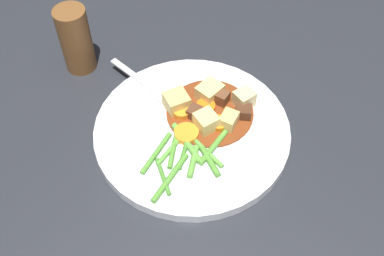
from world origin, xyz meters
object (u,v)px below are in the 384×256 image
Objects in this scene: dinner_plate at (192,132)px; carrot_slice_3 at (208,108)px; potato_chunk_2 at (244,99)px; pepper_mill at (76,40)px; carrot_slice_2 at (219,124)px; carrot_slice_0 at (185,133)px; potato_chunk_3 at (210,92)px; meat_chunk_0 at (221,98)px; meat_chunk_1 at (195,113)px; fork at (153,89)px; potato_chunk_1 at (177,102)px; potato_chunk_0 at (206,122)px; carrot_slice_1 at (182,112)px; potato_chunk_4 at (229,121)px; meat_chunk_2 at (243,112)px.

dinner_plate is 10.01× the size of carrot_slice_3.
potato_chunk_2 is 0.25× the size of pepper_mill.
carrot_slice_2 is 0.06m from potato_chunk_2.
potato_chunk_3 is at bearing 2.90° from carrot_slice_0.
meat_chunk_0 reaches higher than dinner_plate.
meat_chunk_1 is at bearing 138.01° from potato_chunk_2.
carrot_slice_2 is 0.15× the size of fork.
potato_chunk_1 is (0.02, 0.04, 0.02)m from dinner_plate.
carrot_slice_3 is 0.86× the size of potato_chunk_1.
carrot_slice_0 is 0.08m from meat_chunk_0.
potato_chunk_2 is 0.16× the size of fork.
meat_chunk_0 is 0.05m from meat_chunk_1.
carrot_slice_0 is at bearing -173.61° from meat_chunk_1.
potato_chunk_1 is 0.05m from fork.
carrot_slice_0 reaches higher than fork.
carrot_slice_3 is at bearing 56.07° from carrot_slice_2.
potato_chunk_0 is 0.17× the size of fork.
potato_chunk_0 is 0.84× the size of potato_chunk_3.
potato_chunk_0 is 1.45× the size of meat_chunk_1.
carrot_slice_1 is 0.91× the size of carrot_slice_3.
carrot_slice_1 is at bearing 103.86° from potato_chunk_4.
potato_chunk_1 is at bearing -103.65° from fork.
carrot_slice_2 and carrot_slice_3 have the same top height.
potato_chunk_4 is at bearing -76.14° from carrot_slice_1.
potato_chunk_0 is 0.25m from pepper_mill.
potato_chunk_2 reaches higher than meat_chunk_0.
carrot_slice_0 is (-0.02, 0.00, 0.01)m from dinner_plate.
potato_chunk_0 reaches higher than meat_chunk_2.
dinner_plate is 12.87× the size of meat_chunk_0.
potato_chunk_1 is at bearing 128.68° from meat_chunk_0.
potato_chunk_0 and potato_chunk_1 have the same top height.
carrot_slice_2 is 0.02m from potato_chunk_4.
carrot_slice_2 is at bearing -92.49° from pepper_mill.
carrot_slice_3 is at bearing 158.45° from meat_chunk_0.
potato_chunk_0 reaches higher than potato_chunk_3.
potato_chunk_0 is at bearing -176.12° from meat_chunk_0.
potato_chunk_3 is 0.09m from fork.
meat_chunk_2 is at bearing -38.21° from carrot_slice_0.
meat_chunk_1 is at bearing 101.80° from potato_chunk_4.
pepper_mill reaches higher than potato_chunk_0.
pepper_mill is (0.01, 0.23, 0.03)m from meat_chunk_1.
meat_chunk_0 reaches higher than fork.
carrot_slice_1 is at bearing 160.26° from potato_chunk_3.
potato_chunk_0 is 0.07m from potato_chunk_2.
dinner_plate is at bearing -110.70° from fork.
potato_chunk_4 is 1.31× the size of meat_chunk_1.
carrot_slice_2 is 1.28× the size of meat_chunk_1.
carrot_slice_1 is at bearing 118.44° from meat_chunk_2.
potato_chunk_2 is (0.06, -0.08, 0.00)m from potato_chunk_1.
carrot_slice_3 is (0.03, -0.03, -0.00)m from carrot_slice_1.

